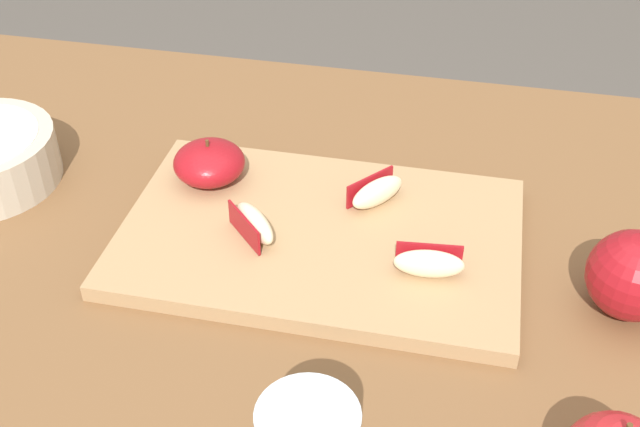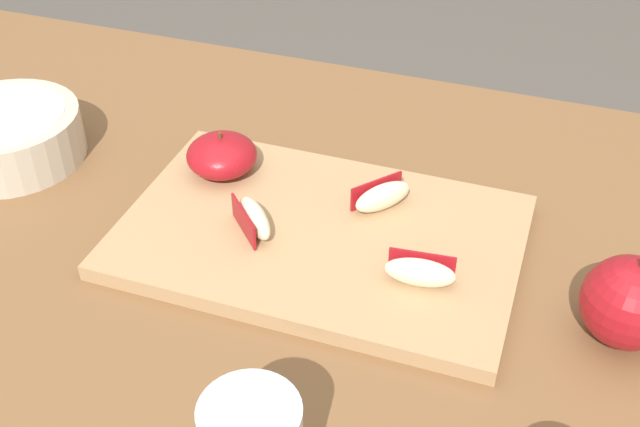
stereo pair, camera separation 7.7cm
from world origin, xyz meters
name	(u,v)px [view 1 (the left image)]	position (x,y,z in m)	size (l,w,h in m)	color
dining_table	(247,313)	(0.00, 0.00, 0.62)	(1.38, 0.76, 0.72)	brown
cutting_board	(320,236)	(0.08, 0.01, 0.73)	(0.39, 0.25, 0.02)	#A37F56
apple_half_skin_up	(209,163)	(-0.05, 0.07, 0.76)	(0.08, 0.08, 0.05)	maroon
apple_wedge_front	(377,192)	(0.12, 0.07, 0.76)	(0.06, 0.06, 0.03)	beige
apple_wedge_left	(254,224)	(0.02, -0.01, 0.76)	(0.06, 0.06, 0.03)	beige
apple_wedge_middle	(429,263)	(0.19, -0.03, 0.76)	(0.07, 0.03, 0.03)	beige
whole_apple_red_delicious	(633,275)	(0.36, -0.02, 0.77)	(0.08, 0.08, 0.09)	maroon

